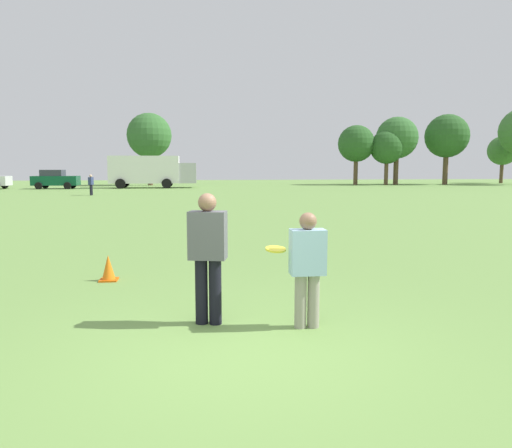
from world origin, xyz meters
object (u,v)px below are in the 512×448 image
Objects in this scene: bystander_sideline_watcher at (91,184)px; player_defender at (307,264)px; parked_car_center at (55,179)px; box_truck at (151,170)px; frisbee at (276,249)px; traffic_cone at (108,268)px; player_thrower at (208,251)px.

player_defender is at bearing -72.78° from bystander_sideline_watcher.
player_defender is 44.58m from parked_car_center.
box_truck reaches higher than bystander_sideline_watcher.
parked_car_center is (-14.90, 41.73, -0.09)m from frisbee.
parked_car_center reaches higher than traffic_cone.
box_truck is at bearing 98.36° from player_defender.
box_truck is 5.52× the size of bystander_sideline_watcher.
bystander_sideline_watcher is (-3.15, -12.34, -0.88)m from box_truck.
parked_car_center is at bearing 108.64° from player_thrower.
player_defender is at bearing -81.64° from box_truck.
player_defender is 3.14× the size of traffic_cone.
bystander_sideline_watcher is (-9.43, 30.43, 0.03)m from player_defender.
traffic_cone is at bearing 133.68° from frisbee.
player_defender reaches higher than traffic_cone.
player_defender is at bearing -13.20° from player_thrower.
player_defender is 0.36× the size of parked_car_center.
box_truck reaches higher than frisbee.
parked_car_center reaches higher than player_defender.
player_thrower reaches higher than bystander_sideline_watcher.
parked_car_center reaches higher than player_thrower.
player_defender is 5.54× the size of frisbee.
frisbee is at bearing -46.32° from traffic_cone.
parked_car_center is 12.86m from bystander_sideline_watcher.
frisbee is at bearing -9.94° from player_thrower.
player_defender is at bearing -69.94° from parked_car_center.
box_truck reaches higher than player_defender.
box_truck is at bearing 5.69° from parked_car_center.
parked_car_center is 2.73× the size of bystander_sideline_watcher.
frisbee is 3.94m from traffic_cone.
box_truck is (9.01, 0.90, 0.83)m from parked_car_center.
player_thrower is at bearing 166.80° from player_defender.
player_defender is 0.98× the size of bystander_sideline_watcher.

